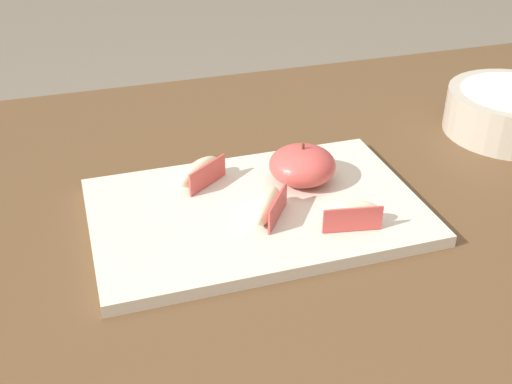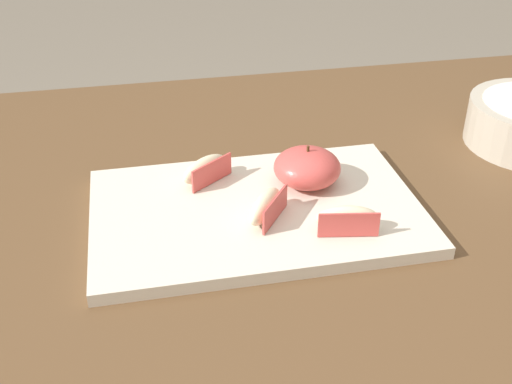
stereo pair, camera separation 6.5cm
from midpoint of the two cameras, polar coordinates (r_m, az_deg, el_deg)
The scene contains 6 objects.
dining_table at distance 0.83m, azimuth 4.34°, elevation -7.63°, with size 1.42×0.96×0.73m.
cutting_board at distance 0.77m, azimuth 2.39°, elevation -1.81°, with size 0.40×0.26×0.02m.
apple_half_skin_up at distance 0.81m, azimuth 6.90°, elevation 2.14°, with size 0.09×0.09×0.05m.
apple_wedge_near_knife at distance 0.81m, azimuth -2.30°, elevation 1.99°, with size 0.07×0.06×0.03m.
apple_wedge_left at distance 0.74m, azimuth 3.39°, elevation -1.37°, with size 0.06×0.07×0.03m.
apple_wedge_front at distance 0.73m, azimuth 10.71°, elevation -2.47°, with size 0.08×0.04×0.03m.
Camera 2 is at (-0.16, -0.62, 1.17)m, focal length 44.57 mm.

